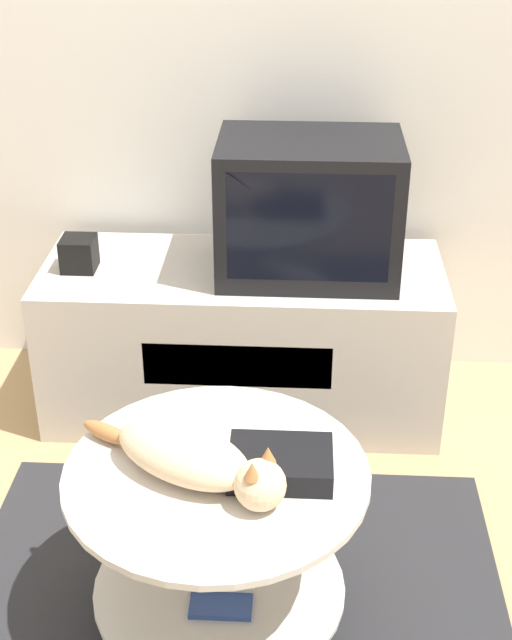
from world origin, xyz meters
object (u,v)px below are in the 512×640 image
dvd_box (280,463)px  cat (195,458)px  speaker (79,254)px  tv (309,208)px

dvd_box → cat: size_ratio=0.47×
dvd_box → cat: (-0.19, -0.03, 0.03)m
speaker → cat: size_ratio=0.21×
tv → speaker: size_ratio=5.22×
tv → speaker: (-0.73, -0.03, -0.16)m
tv → dvd_box: 1.01m
tv → cat: size_ratio=1.11×
tv → speaker: bearing=-177.9°
tv → cat: 1.06m
dvd_box → speaker: bearing=125.2°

